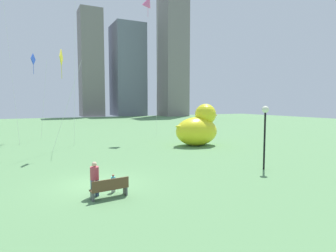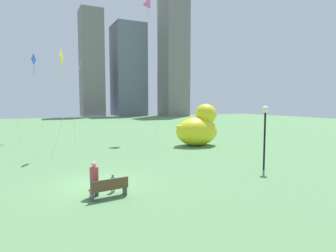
{
  "view_description": "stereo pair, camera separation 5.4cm",
  "coord_description": "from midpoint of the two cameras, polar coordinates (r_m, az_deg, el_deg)",
  "views": [
    {
      "loc": [
        -3.04,
        -14.56,
        4.3
      ],
      "look_at": [
        5.75,
        3.45,
        2.62
      ],
      "focal_mm": 29.93,
      "sensor_mm": 36.0,
      "label": 1
    },
    {
      "loc": [
        -2.99,
        -14.58,
        4.3
      ],
      "look_at": [
        5.75,
        3.45,
        2.62
      ],
      "focal_mm": 29.93,
      "sensor_mm": 36.0,
      "label": 2
    }
  ],
  "objects": [
    {
      "name": "kite_pink",
      "position": [
        35.79,
        -4.0,
        23.84
      ],
      "size": [
        2.19,
        2.24,
        16.76
      ],
      "color": "silver",
      "rests_on": "ground"
    },
    {
      "name": "ground_plane",
      "position": [
        15.49,
        -13.89,
        -11.46
      ],
      "size": [
        140.0,
        140.0,
        0.0
      ],
      "primitive_type": "plane",
      "color": "#578552"
    },
    {
      "name": "kite_yellow",
      "position": [
        24.51,
        -20.76,
        12.27
      ],
      "size": [
        2.54,
        2.34,
        8.54
      ],
      "color": "silver",
      "rests_on": "ground"
    },
    {
      "name": "person_child",
      "position": [
        13.95,
        -11.05,
        -11.17
      ],
      "size": [
        0.21,
        0.21,
        0.88
      ],
      "color": "silver",
      "rests_on": "ground"
    },
    {
      "name": "person_adult",
      "position": [
        13.43,
        -14.69,
        -10.08
      ],
      "size": [
        0.39,
        0.39,
        1.61
      ],
      "color": "#38476B",
      "rests_on": "ground"
    },
    {
      "name": "giant_inflatable_duck",
      "position": [
        28.15,
        6.24,
        -0.37
      ],
      "size": [
        5.03,
        3.23,
        4.17
      ],
      "color": "yellow",
      "rests_on": "ground"
    },
    {
      "name": "park_bench",
      "position": [
        13.16,
        -11.73,
        -12.19
      ],
      "size": [
        1.76,
        0.64,
        0.9
      ],
      "color": "brown",
      "rests_on": "ground"
    },
    {
      "name": "city_skyline",
      "position": [
        88.75,
        -12.46,
        12.06
      ],
      "size": [
        72.97,
        19.97,
        39.18
      ],
      "color": "#9E938C",
      "rests_on": "ground"
    },
    {
      "name": "kite_blue",
      "position": [
        36.11,
        -25.53,
        11.61
      ],
      "size": [
        1.69,
        2.02,
        9.86
      ],
      "color": "silver",
      "rests_on": "ground"
    },
    {
      "name": "lamppost",
      "position": [
        18.83,
        19.23,
        0.78
      ],
      "size": [
        0.43,
        0.43,
        4.08
      ],
      "color": "black",
      "rests_on": "ground"
    }
  ]
}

